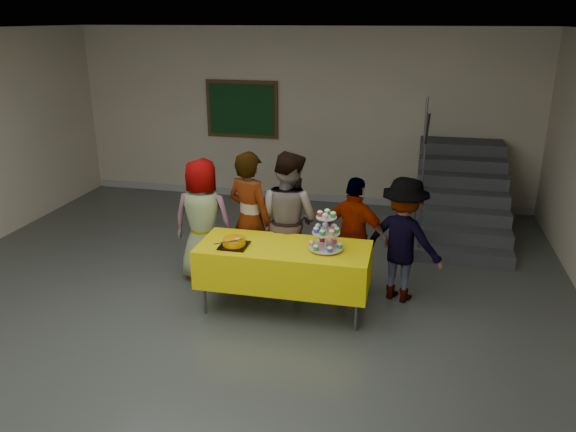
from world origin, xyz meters
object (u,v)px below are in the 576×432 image
object	(u,v)px
schoolchild_a	(203,220)
bear_cake	(234,241)
schoolchild_c	(288,220)
schoolchild_e	(403,240)
schoolchild_d	(355,237)
staircase	(460,198)
schoolchild_b	(250,219)
noticeboard	(242,109)
cupcake_stand	(326,234)
bake_table	(284,264)

from	to	relation	value
schoolchild_a	bear_cake	bearing A→B (deg)	129.87
schoolchild_c	schoolchild_e	size ratio (longest dim) A/B	1.14
schoolchild_d	staircase	bearing A→B (deg)	-98.49
schoolchild_b	noticeboard	size ratio (longest dim) A/B	1.29
bear_cake	schoolchild_b	bearing A→B (deg)	91.97
schoolchild_c	cupcake_stand	bearing A→B (deg)	154.32
bake_table	schoolchild_a	world-z (taller)	schoolchild_a
schoolchild_a	noticeboard	distance (m)	3.54
schoolchild_a	schoolchild_c	size ratio (longest dim) A/B	0.92
bear_cake	bake_table	bearing A→B (deg)	13.16
schoolchild_d	schoolchild_e	xyz separation A→B (m)	(0.55, -0.03, 0.02)
schoolchild_a	staircase	distance (m)	4.14
schoolchild_a	schoolchild_b	distance (m)	0.61
bear_cake	schoolchild_c	size ratio (longest dim) A/B	0.21
schoolchild_d	schoolchild_c	bearing A→B (deg)	14.50
bear_cake	noticeboard	size ratio (longest dim) A/B	0.28
schoolchild_a	schoolchild_e	distance (m)	2.43
bake_table	cupcake_stand	bearing A→B (deg)	0.02
schoolchild_a	schoolchild_e	bearing A→B (deg)	177.61
cupcake_stand	schoolchild_c	bearing A→B (deg)	130.56
schoolchild_d	staircase	xyz separation A→B (m)	(1.36, 2.57, -0.22)
schoolchild_c	schoolchild_e	xyz separation A→B (m)	(1.37, -0.09, -0.10)
staircase	schoolchild_d	bearing A→B (deg)	-117.82
cupcake_stand	schoolchild_c	xyz separation A→B (m)	(-0.56, 0.66, -0.11)
schoolchild_b	staircase	bearing A→B (deg)	-111.07
bake_table	bear_cake	distance (m)	0.61
schoolchild_e	staircase	xyz separation A→B (m)	(0.80, 2.60, -0.25)
staircase	schoolchild_b	bearing A→B (deg)	-135.31
bake_table	schoolchild_e	bearing A→B (deg)	24.04
cupcake_stand	staircase	size ratio (longest dim) A/B	0.19
cupcake_stand	schoolchild_e	world-z (taller)	schoolchild_e
bear_cake	schoolchild_d	size ratio (longest dim) A/B	0.25
bake_table	schoolchild_c	size ratio (longest dim) A/B	1.12
bear_cake	schoolchild_c	world-z (taller)	schoolchild_c
schoolchild_b	schoolchild_d	xyz separation A→B (m)	(1.26, 0.02, -0.12)
schoolchild_d	noticeboard	distance (m)	4.26
bake_table	schoolchild_a	bearing A→B (deg)	153.15
schoolchild_d	noticeboard	world-z (taller)	noticeboard
bake_table	noticeboard	size ratio (longest dim) A/B	1.45
schoolchild_c	staircase	bearing A→B (deg)	-107.15
cupcake_stand	schoolchild_c	distance (m)	0.87
bear_cake	noticeboard	distance (m)	4.35
bear_cake	cupcake_stand	bearing A→B (deg)	7.14
schoolchild_a	schoolchild_e	size ratio (longest dim) A/B	1.05
schoolchild_c	staircase	xyz separation A→B (m)	(2.17, 2.50, -0.35)
bake_table	noticeboard	world-z (taller)	noticeboard
schoolchild_e	schoolchild_d	bearing A→B (deg)	18.66
bake_table	schoolchild_b	size ratio (longest dim) A/B	1.12
staircase	schoolchild_c	bearing A→B (deg)	-130.91
cupcake_stand	noticeboard	xyz separation A→B (m)	(-2.14, 4.00, 0.65)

